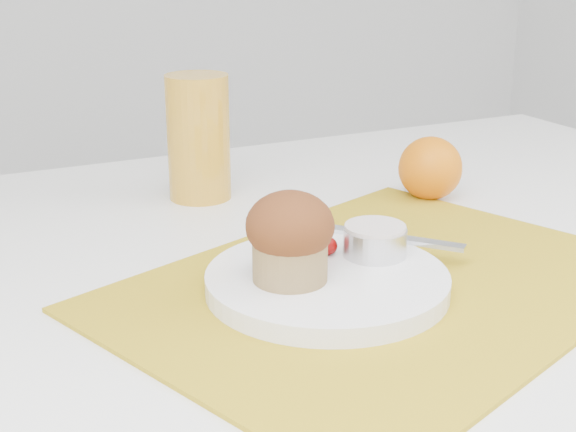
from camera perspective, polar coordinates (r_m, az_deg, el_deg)
name	(u,v)px	position (r m, az deg, el deg)	size (l,w,h in m)	color
placemat	(383,286)	(0.74, 6.74, -4.93)	(0.49, 0.36, 0.00)	#B79619
plate	(327,282)	(0.72, 2.79, -4.68)	(0.22, 0.22, 0.02)	white
ramekin	(375,242)	(0.75, 6.19, -1.84)	(0.06, 0.06, 0.03)	silver
cream	(375,229)	(0.75, 6.22, -0.89)	(0.06, 0.06, 0.01)	silver
raspberry_near	(327,246)	(0.75, 2.83, -2.13)	(0.02, 0.02, 0.02)	#580302
raspberry_far	(354,245)	(0.76, 4.70, -2.09)	(0.02, 0.02, 0.02)	#580214
butter_knife	(377,235)	(0.80, 6.36, -1.38)	(0.18, 0.01, 0.00)	silver
orange	(430,168)	(0.99, 10.08, 3.36)	(0.08, 0.08, 0.08)	orange
juice_glass	(199,137)	(0.97, -6.38, 5.57)	(0.08, 0.08, 0.15)	gold
muffin	(290,236)	(0.69, 0.14, -1.45)	(0.08, 0.08, 0.08)	#987A49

